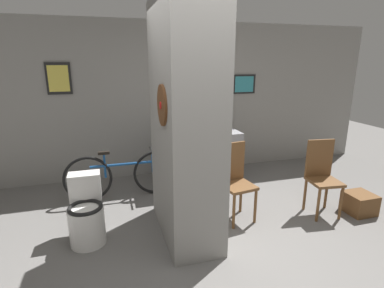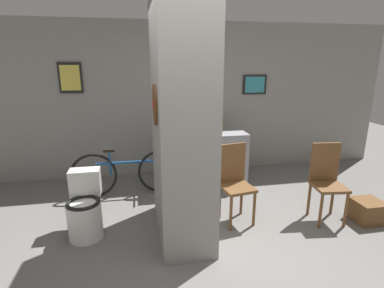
# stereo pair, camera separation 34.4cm
# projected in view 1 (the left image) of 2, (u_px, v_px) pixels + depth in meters

# --- Properties ---
(ground_plane) EXTENTS (14.00, 14.00, 0.00)m
(ground_plane) POSITION_uv_depth(u_px,v_px,m) (215.00, 260.00, 3.05)
(ground_plane) COLOR slate
(wall_back) EXTENTS (8.00, 0.09, 2.60)m
(wall_back) POSITION_uv_depth(u_px,v_px,m) (162.00, 100.00, 5.13)
(wall_back) COLOR gray
(wall_back) RESTS_ON ground_plane
(pillar_center) EXTENTS (0.59, 1.26, 2.60)m
(pillar_center) POSITION_uv_depth(u_px,v_px,m) (185.00, 124.00, 3.25)
(pillar_center) COLOR gray
(pillar_center) RESTS_ON ground_plane
(counter_shelf) EXTENTS (1.28, 0.44, 0.87)m
(counter_shelf) POSITION_uv_depth(u_px,v_px,m) (201.00, 160.00, 4.79)
(counter_shelf) COLOR gray
(counter_shelf) RESTS_ON ground_plane
(toilet) EXTENTS (0.39, 0.55, 0.74)m
(toilet) POSITION_uv_depth(u_px,v_px,m) (86.00, 215.00, 3.31)
(toilet) COLOR white
(toilet) RESTS_ON ground_plane
(chair_near_pillar) EXTENTS (0.42, 0.42, 0.98)m
(chair_near_pillar) POSITION_uv_depth(u_px,v_px,m) (235.00, 179.00, 3.76)
(chair_near_pillar) COLOR brown
(chair_near_pillar) RESTS_ON ground_plane
(chair_by_doorway) EXTENTS (0.41, 0.41, 0.98)m
(chair_by_doorway) POSITION_uv_depth(u_px,v_px,m) (322.00, 174.00, 3.90)
(chair_by_doorway) COLOR brown
(chair_by_doorway) RESTS_ON ground_plane
(bicycle) EXTENTS (1.65, 0.42, 0.73)m
(bicycle) POSITION_uv_depth(u_px,v_px,m) (123.00, 175.00, 4.38)
(bicycle) COLOR black
(bicycle) RESTS_ON ground_plane
(bottle_tall) EXTENTS (0.07, 0.07, 0.27)m
(bottle_tall) POSITION_uv_depth(u_px,v_px,m) (215.00, 127.00, 4.68)
(bottle_tall) COLOR olive
(bottle_tall) RESTS_ON counter_shelf
(floor_crate) EXTENTS (0.34, 0.34, 0.27)m
(floor_crate) POSITION_uv_depth(u_px,v_px,m) (359.00, 203.00, 3.97)
(floor_crate) COLOR brown
(floor_crate) RESTS_ON ground_plane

